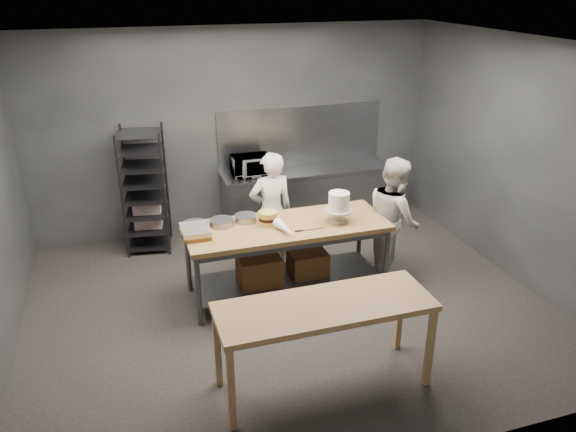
{
  "coord_description": "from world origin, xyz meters",
  "views": [
    {
      "loc": [
        -1.73,
        -5.46,
        3.65
      ],
      "look_at": [
        0.08,
        0.24,
        1.05
      ],
      "focal_mm": 35.0,
      "sensor_mm": 36.0,
      "label": 1
    }
  ],
  "objects_px": {
    "work_table": "(284,251)",
    "chef_right": "(394,219)",
    "microwave": "(250,166)",
    "chef_behind": "(271,211)",
    "speed_rack": "(145,191)",
    "frosted_cake_stand": "(339,204)",
    "near_counter": "(325,312)",
    "layer_cake": "(268,218)"
  },
  "relations": [
    {
      "from": "work_table",
      "to": "chef_right",
      "type": "relative_size",
      "value": 1.5
    },
    {
      "from": "microwave",
      "to": "chef_behind",
      "type": "bearing_deg",
      "value": -91.17
    },
    {
      "from": "chef_behind",
      "to": "chef_right",
      "type": "xyz_separation_m",
      "value": [
        1.4,
        -0.71,
        0.0
      ]
    },
    {
      "from": "near_counter",
      "to": "speed_rack",
      "type": "relative_size",
      "value": 1.14
    },
    {
      "from": "microwave",
      "to": "frosted_cake_stand",
      "type": "bearing_deg",
      "value": -73.94
    },
    {
      "from": "chef_right",
      "to": "chef_behind",
      "type": "bearing_deg",
      "value": 70.14
    },
    {
      "from": "near_counter",
      "to": "frosted_cake_stand",
      "type": "height_order",
      "value": "frosted_cake_stand"
    },
    {
      "from": "near_counter",
      "to": "chef_behind",
      "type": "xyz_separation_m",
      "value": [
        0.2,
        2.45,
        -0.02
      ]
    },
    {
      "from": "frosted_cake_stand",
      "to": "work_table",
      "type": "bearing_deg",
      "value": 170.94
    },
    {
      "from": "speed_rack",
      "to": "chef_right",
      "type": "bearing_deg",
      "value": -31.75
    },
    {
      "from": "frosted_cake_stand",
      "to": "chef_behind",
      "type": "bearing_deg",
      "value": 125.96
    },
    {
      "from": "work_table",
      "to": "near_counter",
      "type": "bearing_deg",
      "value": -94.93
    },
    {
      "from": "work_table",
      "to": "chef_behind",
      "type": "height_order",
      "value": "chef_behind"
    },
    {
      "from": "near_counter",
      "to": "frosted_cake_stand",
      "type": "xyz_separation_m",
      "value": [
        0.8,
        1.62,
        0.34
      ]
    },
    {
      "from": "microwave",
      "to": "layer_cake",
      "type": "xyz_separation_m",
      "value": [
        -0.25,
        -1.82,
        -0.05
      ]
    },
    {
      "from": "speed_rack",
      "to": "chef_right",
      "type": "distance_m",
      "value": 3.43
    },
    {
      "from": "work_table",
      "to": "frosted_cake_stand",
      "type": "relative_size",
      "value": 6.48
    },
    {
      "from": "chef_right",
      "to": "microwave",
      "type": "xyz_separation_m",
      "value": [
        -1.38,
        1.88,
        0.25
      ]
    },
    {
      "from": "work_table",
      "to": "speed_rack",
      "type": "height_order",
      "value": "speed_rack"
    },
    {
      "from": "chef_behind",
      "to": "microwave",
      "type": "xyz_separation_m",
      "value": [
        0.02,
        1.17,
        0.25
      ]
    },
    {
      "from": "speed_rack",
      "to": "frosted_cake_stand",
      "type": "bearing_deg",
      "value": -42.28
    },
    {
      "from": "chef_behind",
      "to": "microwave",
      "type": "bearing_deg",
      "value": -94.2
    },
    {
      "from": "work_table",
      "to": "chef_right",
      "type": "distance_m",
      "value": 1.47
    },
    {
      "from": "work_table",
      "to": "microwave",
      "type": "relative_size",
      "value": 4.43
    },
    {
      "from": "speed_rack",
      "to": "near_counter",
      "type": "bearing_deg",
      "value": -69.66
    },
    {
      "from": "speed_rack",
      "to": "microwave",
      "type": "bearing_deg",
      "value": 2.99
    },
    {
      "from": "chef_behind",
      "to": "frosted_cake_stand",
      "type": "bearing_deg",
      "value": 122.93
    },
    {
      "from": "microwave",
      "to": "frosted_cake_stand",
      "type": "height_order",
      "value": "frosted_cake_stand"
    },
    {
      "from": "speed_rack",
      "to": "frosted_cake_stand",
      "type": "height_order",
      "value": "speed_rack"
    },
    {
      "from": "work_table",
      "to": "near_counter",
      "type": "relative_size",
      "value": 1.2
    },
    {
      "from": "work_table",
      "to": "near_counter",
      "type": "distance_m",
      "value": 1.75
    },
    {
      "from": "work_table",
      "to": "layer_cake",
      "type": "height_order",
      "value": "layer_cake"
    },
    {
      "from": "near_counter",
      "to": "frosted_cake_stand",
      "type": "distance_m",
      "value": 1.84
    },
    {
      "from": "speed_rack",
      "to": "chef_right",
      "type": "xyz_separation_m",
      "value": [
        2.91,
        -1.8,
        -0.05
      ]
    },
    {
      "from": "chef_behind",
      "to": "microwave",
      "type": "relative_size",
      "value": 2.94
    },
    {
      "from": "chef_behind",
      "to": "near_counter",
      "type": "bearing_deg",
      "value": 82.38
    },
    {
      "from": "frosted_cake_stand",
      "to": "layer_cake",
      "type": "height_order",
      "value": "frosted_cake_stand"
    },
    {
      "from": "chef_behind",
      "to": "layer_cake",
      "type": "height_order",
      "value": "chef_behind"
    },
    {
      "from": "chef_right",
      "to": "layer_cake",
      "type": "relative_size",
      "value": 7.24
    },
    {
      "from": "near_counter",
      "to": "chef_behind",
      "type": "distance_m",
      "value": 2.46
    },
    {
      "from": "microwave",
      "to": "layer_cake",
      "type": "height_order",
      "value": "microwave"
    },
    {
      "from": "work_table",
      "to": "microwave",
      "type": "height_order",
      "value": "microwave"
    }
  ]
}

